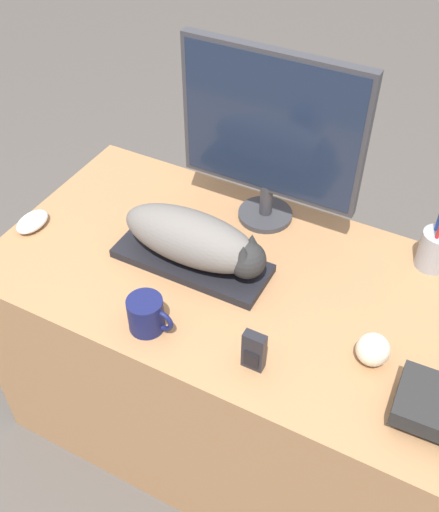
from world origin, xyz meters
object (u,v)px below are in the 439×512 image
Objects in this scene: keyboard at (192,261)px; phone at (254,351)px; computer_mouse at (32,222)px; pen_cup at (435,249)px; baseball at (373,350)px; cat at (197,240)px; coffee_mug at (147,314)px; monitor at (270,131)px.

keyboard is 0.36m from phone.
keyboard is at bearing 9.11° from computer_mouse.
pen_cup is at bearing 61.75° from phone.
computer_mouse is 0.98m from baseball.
pen_cup reaches higher than keyboard.
phone is (0.27, -0.22, -0.04)m from cat.
keyboard is 0.52m from baseball.
pen_cup reaches higher than baseball.
cat is at bearing 89.06° from coffee_mug.
monitor reaches higher than pen_cup.
coffee_mug is at bearing -163.06° from baseball.
monitor is (0.07, 0.27, 0.19)m from cat.
keyboard is at bearing 142.09° from phone.
monitor is 4.69× the size of computer_mouse.
computer_mouse is 1.09m from pen_cup.
phone is (-0.23, -0.14, 0.01)m from baseball.
pen_cup is 2.90× the size of baseball.
keyboard is 0.39m from monitor.
coffee_mug is at bearing -18.10° from computer_mouse.
monitor is at bearing -177.10° from pen_cup.
computer_mouse is (-0.49, -0.08, -0.08)m from cat.
coffee_mug is (0.01, -0.23, 0.03)m from keyboard.
monitor is at bearing 31.33° from computer_mouse.
computer_mouse is 0.48× the size of pen_cup.
coffee_mug is at bearing -98.58° from monitor.
phone is at bearing -37.91° from keyboard.
baseball is (0.98, -0.01, 0.02)m from computer_mouse.
pen_cup is at bearing 82.98° from baseball.
cat is 0.50m from baseball.
pen_cup reaches higher than computer_mouse.
baseball is at bearing 16.94° from coffee_mug.
cat is 0.61m from pen_cup.
keyboard is 0.48m from computer_mouse.
pen_cup is at bearing 27.50° from keyboard.
keyboard is at bearing 93.39° from coffee_mug.
cat is at bearing 8.78° from computer_mouse.
keyboard is 3.88× the size of computer_mouse.
phone is at bearing 3.03° from coffee_mug.
baseball is (0.50, 0.15, -0.01)m from coffee_mug.
keyboard is 1.87× the size of pen_cup.
monitor is at bearing 140.36° from baseball.
pen_cup is at bearing 19.56° from computer_mouse.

